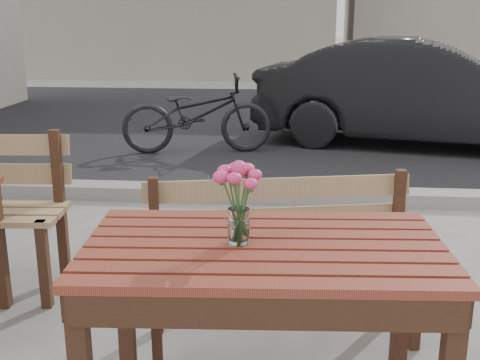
% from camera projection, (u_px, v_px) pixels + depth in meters
% --- Properties ---
extents(street, '(30.00, 8.12, 0.12)m').
position_uv_depth(street, '(289.00, 148.00, 7.25)').
color(street, black).
rests_on(street, ground).
extents(main_table, '(1.34, 0.83, 0.80)m').
position_uv_depth(main_table, '(264.00, 277.00, 2.19)').
color(main_table, maroon).
rests_on(main_table, ground).
extents(main_bench, '(1.42, 0.67, 0.85)m').
position_uv_depth(main_bench, '(281.00, 238.00, 2.99)').
color(main_bench, '#835F44').
rests_on(main_bench, ground).
extents(main_vase, '(0.17, 0.17, 0.30)m').
position_uv_depth(main_vase, '(239.00, 192.00, 2.11)').
color(main_vase, white).
rests_on(main_vase, main_table).
extents(parked_car, '(4.16, 2.18, 1.30)m').
position_uv_depth(parked_car, '(420.00, 93.00, 7.38)').
color(parked_car, black).
rests_on(parked_car, ground).
extents(bicycle, '(1.82, 0.90, 0.92)m').
position_uv_depth(bicycle, '(197.00, 114.00, 7.02)').
color(bicycle, black).
rests_on(bicycle, ground).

